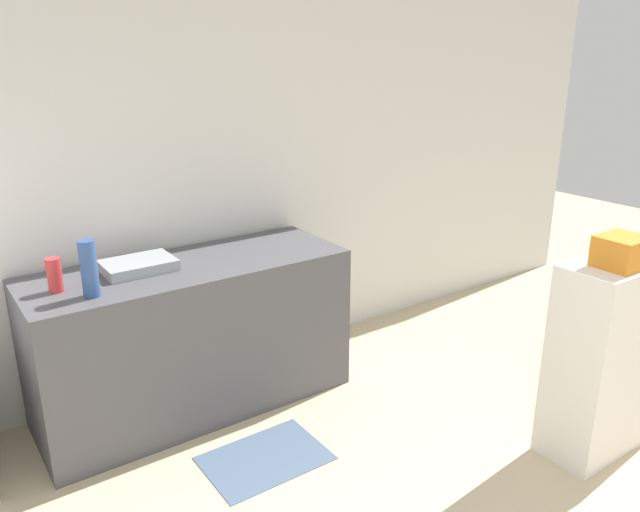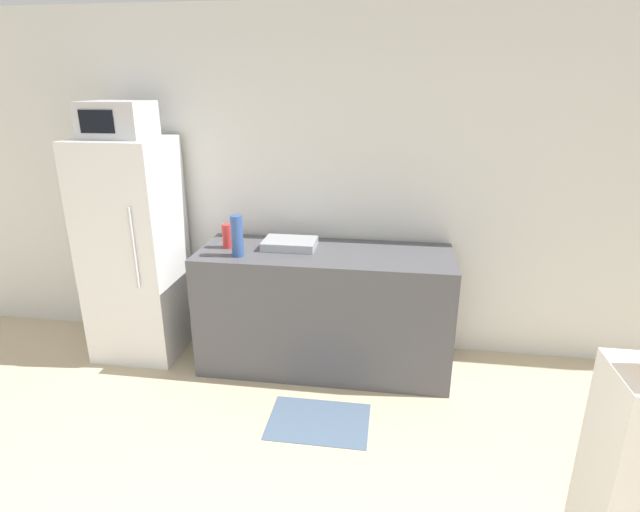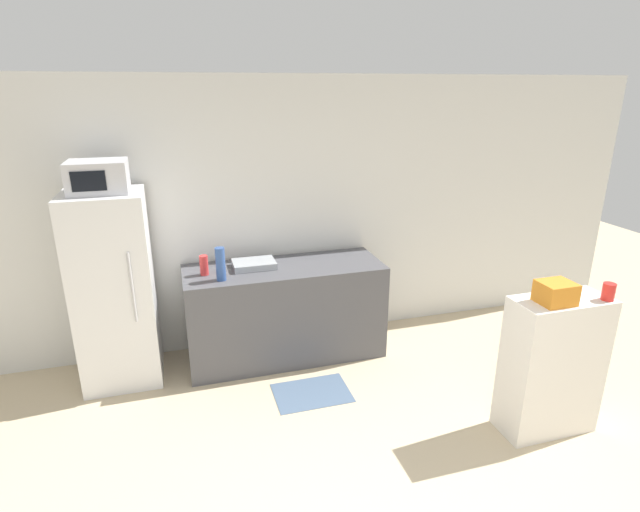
# 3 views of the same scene
# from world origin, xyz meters

# --- Properties ---
(wall_back) EXTENTS (8.00, 0.06, 2.60)m
(wall_back) POSITION_xyz_m (0.00, 3.22, 1.30)
(wall_back) COLOR silver
(wall_back) RESTS_ON ground_plane
(counter) EXTENTS (1.83, 0.67, 0.91)m
(counter) POSITION_xyz_m (0.03, 2.83, 0.46)
(counter) COLOR #4C4C51
(counter) RESTS_ON ground_plane
(sink_basin) EXTENTS (0.38, 0.27, 0.06)m
(sink_basin) POSITION_xyz_m (-0.24, 2.88, 0.94)
(sink_basin) COLOR #9EA3A8
(sink_basin) RESTS_ON counter
(bottle_tall) EXTENTS (0.08, 0.08, 0.29)m
(bottle_tall) POSITION_xyz_m (-0.56, 2.65, 1.06)
(bottle_tall) COLOR #2D4C8C
(bottle_tall) RESTS_ON counter
(bottle_short) EXTENTS (0.07, 0.07, 0.18)m
(bottle_short) POSITION_xyz_m (-0.69, 2.82, 1.00)
(bottle_short) COLOR red
(bottle_short) RESTS_ON counter
(shelf_cabinet) EXTENTS (0.71, 0.33, 1.07)m
(shelf_cabinet) POSITION_xyz_m (1.68, 1.19, 0.54)
(shelf_cabinet) COLOR white
(shelf_cabinet) RESTS_ON ground_plane
(basket) EXTENTS (0.23, 0.20, 0.15)m
(basket) POSITION_xyz_m (1.57, 1.15, 1.15)
(basket) COLOR orange
(basket) RESTS_ON shelf_cabinet
(kitchen_rug) EXTENTS (0.64, 0.45, 0.01)m
(kitchen_rug) POSITION_xyz_m (0.09, 2.11, 0.00)
(kitchen_rug) COLOR slate
(kitchen_rug) RESTS_ON ground_plane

